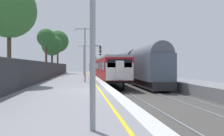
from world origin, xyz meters
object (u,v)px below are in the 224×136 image
(speed_limit_sign, at_px, (95,64))
(background_tree_right, at_px, (57,42))
(commuter_train_at_platform, at_px, (99,67))
(freight_train_adjacent_track, at_px, (128,65))
(platform_lamp_mid, at_px, (85,50))
(background_tree_back, at_px, (52,46))
(platform_lamp_far, at_px, (84,57))
(background_tree_centre, at_px, (7,12))
(signal_gantry, at_px, (97,57))
(background_tree_left, at_px, (46,38))

(speed_limit_sign, xyz_separation_m, background_tree_right, (-6.91, 20.36, 4.72))
(commuter_train_at_platform, xyz_separation_m, freight_train_adjacent_track, (4.00, -12.34, 0.42))
(platform_lamp_mid, relative_size, background_tree_back, 0.71)
(background_tree_right, xyz_separation_m, background_tree_back, (-0.48, -6.19, -1.28))
(platform_lamp_far, bearing_deg, commuter_train_at_platform, 72.33)
(speed_limit_sign, bearing_deg, platform_lamp_mid, -97.90)
(commuter_train_at_platform, height_order, speed_limit_sign, speed_limit_sign)
(freight_train_adjacent_track, bearing_deg, background_tree_back, 151.41)
(background_tree_back, bearing_deg, freight_train_adjacent_track, -28.59)
(platform_lamp_far, height_order, background_tree_centre, background_tree_centre)
(platform_lamp_mid, xyz_separation_m, platform_lamp_far, (0.00, 19.47, -0.10))
(signal_gantry, distance_m, background_tree_back, 13.63)
(speed_limit_sign, xyz_separation_m, platform_lamp_far, (-1.46, 8.91, 1.18))
(platform_lamp_mid, height_order, background_tree_left, background_tree_left)
(signal_gantry, xyz_separation_m, background_tree_left, (-7.97, 4.77, 3.15))
(background_tree_right, bearing_deg, speed_limit_sign, -71.26)
(speed_limit_sign, xyz_separation_m, background_tree_left, (-7.59, 8.00, 4.21))
(platform_lamp_mid, distance_m, background_tree_left, 19.77)
(freight_train_adjacent_track, height_order, background_tree_left, background_tree_left)
(background_tree_left, xyz_separation_m, background_tree_right, (0.68, 12.36, 0.51))
(platform_lamp_mid, relative_size, background_tree_left, 0.68)
(platform_lamp_far, relative_size, background_tree_left, 0.66)
(platform_lamp_far, height_order, background_tree_back, background_tree_back)
(commuter_train_at_platform, bearing_deg, platform_lamp_mid, -96.33)
(background_tree_centre, bearing_deg, background_tree_left, 89.77)
(commuter_train_at_platform, relative_size, speed_limit_sign, 21.10)
(platform_lamp_far, bearing_deg, background_tree_left, -171.60)
(platform_lamp_far, xyz_separation_m, background_tree_left, (-6.12, -0.90, 3.03))
(platform_lamp_far, distance_m, background_tree_back, 8.24)
(platform_lamp_mid, bearing_deg, background_tree_centre, -148.04)
(commuter_train_at_platform, xyz_separation_m, background_tree_right, (-8.75, 1.06, 5.29))
(background_tree_right, height_order, background_tree_back, background_tree_right)
(platform_lamp_mid, bearing_deg, background_tree_back, 103.46)
(freight_train_adjacent_track, xyz_separation_m, platform_lamp_mid, (-7.31, -17.52, 1.43))
(platform_lamp_far, height_order, background_tree_right, background_tree_right)
(speed_limit_sign, distance_m, background_tree_back, 16.35)
(commuter_train_at_platform, xyz_separation_m, background_tree_back, (-9.23, -5.13, 4.02))
(commuter_train_at_platform, distance_m, platform_lamp_mid, 30.10)
(platform_lamp_mid, distance_m, background_tree_back, 25.52)
(signal_gantry, distance_m, background_tree_centre, 19.65)
(platform_lamp_mid, bearing_deg, signal_gantry, 82.36)
(signal_gantry, xyz_separation_m, speed_limit_sign, (-0.39, -3.23, -1.06))
(platform_lamp_far, distance_m, background_tree_centre, 24.33)
(signal_gantry, bearing_deg, background_tree_centre, -114.53)
(commuter_train_at_platform, xyz_separation_m, background_tree_centre, (-9.52, -33.74, 4.61))
(background_tree_back, bearing_deg, speed_limit_sign, -62.47)
(background_tree_left, bearing_deg, commuter_train_at_platform, 50.14)
(commuter_train_at_platform, bearing_deg, background_tree_centre, -105.76)
(background_tree_left, bearing_deg, platform_lamp_far, 8.40)
(background_tree_left, bearing_deg, background_tree_right, 86.85)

